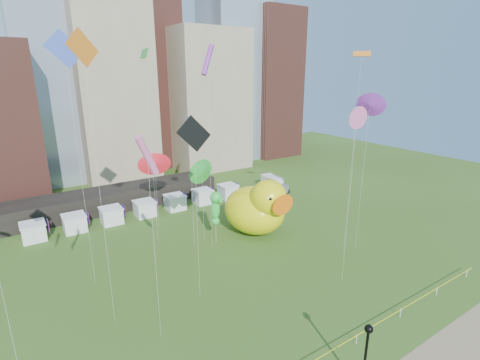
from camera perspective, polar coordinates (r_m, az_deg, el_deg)
skyline at (r=78.07m, az=-21.41°, el=15.81°), size 101.00×23.00×68.00m
pavilion at (r=61.38m, az=-21.11°, el=-3.10°), size 38.00×6.00×3.20m
vendor_tents at (r=57.26m, az=-14.79°, el=-4.45°), size 33.24×2.80×2.40m
big_duck at (r=48.72m, az=2.77°, el=-4.37°), size 8.31×10.81×8.13m
small_duck at (r=56.99m, az=4.88°, el=-3.71°), size 3.62×4.27×3.04m
seahorse_green at (r=45.54m, az=-3.86°, el=-4.07°), size 1.55×1.92×6.97m
seahorse_purple at (r=48.68m, az=3.84°, el=-4.54°), size 1.27×1.54×5.08m
lamppost at (r=28.01m, az=19.30°, el=-24.12°), size 0.58×0.58×5.57m
box_truck at (r=67.51m, az=5.34°, el=-0.52°), size 2.64×6.01×2.51m
kite_1 at (r=35.75m, az=18.01°, el=9.31°), size 2.13×0.57×18.25m
kite_2 at (r=31.49m, az=-7.28°, el=6.88°), size 3.25×0.12×17.81m
kite_3 at (r=44.60m, az=-14.86°, el=18.58°), size 1.06×3.59×23.80m
kite_5 at (r=42.69m, az=-7.96°, el=7.99°), size 1.85×0.85×16.38m
kite_6 at (r=29.25m, az=-23.50°, el=17.49°), size 2.45×1.25×24.30m
kite_7 at (r=43.17m, az=19.83°, el=11.12°), size 0.50×2.55×19.06m
kite_8 at (r=50.41m, az=-13.34°, el=2.42°), size 3.05×0.88×10.70m
kite_9 at (r=26.74m, az=-14.44°, el=3.68°), size 1.91×1.12×17.11m
kite_11 at (r=44.97m, az=-5.99°, el=1.30°), size 2.90×1.60×10.89m
kite_13 at (r=36.58m, az=-25.94°, el=17.49°), size 3.30×0.05×24.85m
kite_14 at (r=42.49m, az=18.64°, el=17.64°), size 1.41×1.54×23.38m
kite_15 at (r=41.60m, az=-5.13°, el=18.29°), size 2.04×1.22×24.17m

